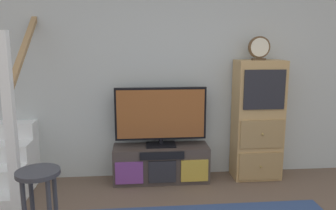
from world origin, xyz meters
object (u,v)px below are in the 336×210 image
object	(u,v)px
desk_clock	(259,48)
bar_stool_near	(39,193)
television	(161,115)
media_console	(161,163)
side_cabinet	(258,120)

from	to	relation	value
desk_clock	bar_stool_near	size ratio (longest dim) A/B	0.39
television	media_console	bearing A→B (deg)	-90.00
media_console	desk_clock	world-z (taller)	desk_clock
media_console	television	world-z (taller)	television
media_console	side_cabinet	world-z (taller)	side_cabinet
media_console	television	bearing A→B (deg)	90.00
media_console	bar_stool_near	bearing A→B (deg)	-127.71
desk_clock	bar_stool_near	distance (m)	2.83
bar_stool_near	television	bearing A→B (deg)	52.77
media_console	desk_clock	xyz separation A→B (m)	(1.17, -0.00, 1.40)
television	side_cabinet	distance (m)	1.21
television	side_cabinet	world-z (taller)	side_cabinet
desk_clock	television	bearing A→B (deg)	178.60
side_cabinet	media_console	bearing A→B (deg)	-179.51
bar_stool_near	media_console	bearing A→B (deg)	52.29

